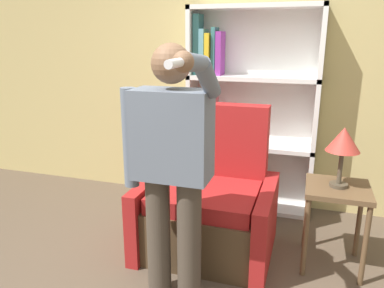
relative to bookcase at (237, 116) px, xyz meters
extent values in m
cube|color=tan|center=(0.01, 0.16, 0.49)|extent=(8.00, 0.06, 2.80)
cube|color=white|center=(-0.44, -0.02, 0.04)|extent=(0.04, 0.28, 1.90)
cube|color=white|center=(0.71, -0.02, 0.04)|extent=(0.04, 0.28, 1.90)
cube|color=white|center=(0.13, 0.11, 0.04)|extent=(1.19, 0.01, 1.90)
cube|color=white|center=(0.13, -0.02, -0.89)|extent=(1.19, 0.28, 0.04)
cube|color=white|center=(0.13, -0.02, -0.28)|extent=(1.19, 0.28, 0.04)
cube|color=white|center=(0.13, -0.02, 0.36)|extent=(1.19, 0.28, 0.04)
cube|color=white|center=(0.13, -0.02, 0.97)|extent=(1.19, 0.28, 0.04)
cube|color=orange|center=(-0.39, -0.02, -0.63)|extent=(0.04, 0.23, 0.48)
cube|color=#BC4C56|center=(-0.34, -0.02, -0.64)|extent=(0.05, 0.22, 0.46)
cube|color=gold|center=(-0.29, -0.02, -0.62)|extent=(0.04, 0.18, 0.50)
cube|color=purple|center=(-0.23, -0.02, -0.60)|extent=(0.05, 0.20, 0.55)
cube|color=purple|center=(-0.18, -0.02, -0.59)|extent=(0.03, 0.18, 0.56)
cube|color=#238438|center=(-0.14, -0.02, -0.62)|extent=(0.03, 0.21, 0.49)
cube|color=black|center=(-0.40, -0.02, -0.07)|extent=(0.03, 0.18, 0.38)
cube|color=gold|center=(-0.36, -0.02, -0.03)|extent=(0.03, 0.16, 0.45)
cube|color=#BC4C56|center=(-0.32, -0.02, -0.05)|extent=(0.03, 0.18, 0.41)
cube|color=white|center=(-0.28, -0.02, -0.05)|extent=(0.04, 0.22, 0.41)
cube|color=#BC4C56|center=(-0.23, -0.02, -0.01)|extent=(0.05, 0.24, 0.48)
cube|color=#337070|center=(-0.38, -0.02, 0.65)|extent=(0.06, 0.17, 0.54)
cube|color=#5B99A8|center=(-0.33, -0.02, 0.58)|extent=(0.05, 0.19, 0.41)
cube|color=gold|center=(-0.27, -0.02, 0.56)|extent=(0.04, 0.23, 0.37)
cube|color=#337070|center=(-0.22, -0.02, 0.59)|extent=(0.04, 0.17, 0.43)
cube|color=purple|center=(-0.17, -0.02, 0.57)|extent=(0.05, 0.19, 0.39)
cube|color=#4C3823|center=(-0.04, -0.91, -0.70)|extent=(0.80, 0.76, 0.41)
cube|color=#A31E1E|center=(-0.04, -0.95, -0.44)|extent=(0.76, 0.64, 0.12)
cube|color=#A31E1E|center=(-0.04, -0.57, -0.25)|extent=(0.80, 0.16, 0.91)
cube|color=#A31E1E|center=(-0.49, -0.91, -0.63)|extent=(0.10, 0.84, 0.56)
cube|color=#A31E1E|center=(0.41, -0.91, -0.63)|extent=(0.10, 0.84, 0.56)
cylinder|color=#473D33|center=(-0.19, -1.50, -0.50)|extent=(0.15, 0.15, 0.82)
cylinder|color=#473D33|center=(0.01, -1.50, -0.50)|extent=(0.15, 0.15, 0.82)
cube|color=slate|center=(-0.09, -1.50, 0.17)|extent=(0.45, 0.24, 0.52)
sphere|color=brown|center=(-0.09, -1.50, 0.58)|extent=(0.22, 0.22, 0.22)
cylinder|color=slate|center=(-0.36, -1.50, 0.13)|extent=(0.09, 0.09, 0.61)
cylinder|color=slate|center=(0.15, -1.61, 0.51)|extent=(0.09, 0.28, 0.23)
cylinder|color=slate|center=(0.15, -1.86, 0.61)|extent=(0.08, 0.27, 0.10)
sphere|color=brown|center=(0.15, -1.99, 0.62)|extent=(0.09, 0.09, 0.09)
cylinder|color=white|center=(0.15, -2.08, 0.62)|extent=(0.04, 0.15, 0.04)
cube|color=brown|center=(0.89, -0.82, -0.31)|extent=(0.43, 0.43, 0.04)
cylinder|color=brown|center=(0.70, -1.01, -0.62)|extent=(0.04, 0.04, 0.58)
cylinder|color=brown|center=(1.07, -1.01, -0.62)|extent=(0.04, 0.04, 0.58)
cylinder|color=brown|center=(0.70, -0.64, -0.62)|extent=(0.04, 0.04, 0.58)
cylinder|color=brown|center=(1.07, -0.64, -0.62)|extent=(0.04, 0.04, 0.58)
cylinder|color=#4C4233|center=(0.89, -0.82, -0.28)|extent=(0.12, 0.12, 0.02)
cylinder|color=#4C4233|center=(0.89, -0.82, -0.15)|extent=(0.03, 0.03, 0.23)
cone|color=#B2382D|center=(0.89, -0.82, 0.05)|extent=(0.23, 0.23, 0.17)
camera|label=1|loc=(0.65, -3.45, 0.71)|focal=35.00mm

